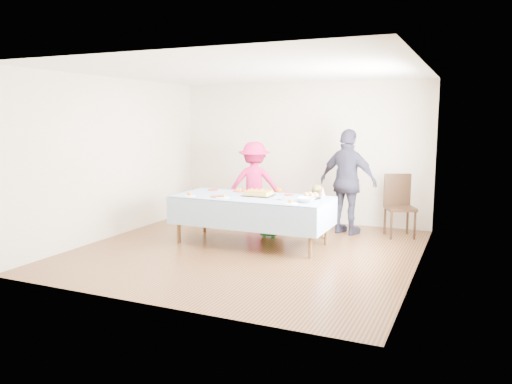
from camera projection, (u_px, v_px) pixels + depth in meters
ground at (247, 250)px, 7.71m from camera, size 5.00×5.00×0.00m
room_walls at (251, 135)px, 7.43m from camera, size 5.04×5.04×2.72m
party_table at (252, 200)px, 7.97m from camera, size 2.50×1.10×0.78m
birthday_cake at (258, 193)px, 8.02m from camera, size 0.46×0.36×0.08m
rolls_tray at (311, 196)px, 7.77m from camera, size 0.31×0.31×0.09m
punch_bowl at (306, 200)px, 7.43m from camera, size 0.28×0.28×0.07m
party_hat at (323, 192)px, 7.94m from camera, size 0.09×0.09×0.15m
fork_pile at (279, 198)px, 7.61m from camera, size 0.24×0.18×0.07m
plate_red_far_a at (213, 190)px, 8.65m from camera, size 0.18×0.18×0.01m
plate_red_far_b at (239, 191)px, 8.48m from camera, size 0.20×0.20×0.01m
plate_red_far_c at (262, 192)px, 8.34m from camera, size 0.19×0.19×0.01m
plate_red_far_d at (289, 195)px, 8.09m from camera, size 0.16×0.16×0.01m
plate_red_near at (216, 197)px, 7.91m from camera, size 0.19×0.19×0.01m
plate_white_left at (189, 196)px, 7.99m from camera, size 0.21×0.21×0.01m
plate_white_mid at (223, 198)px, 7.81m from camera, size 0.21×0.21×0.01m
plate_white_right at (290, 203)px, 7.29m from camera, size 0.22×0.22×0.01m
dining_chair at (399, 202)px, 8.57m from camera, size 0.61×0.61×1.07m
toddler_left at (279, 210)px, 8.89m from camera, size 0.34×0.28×0.80m
toddler_mid at (269, 214)px, 8.47m from camera, size 0.46×0.37×0.81m
toddler_right at (315, 211)px, 8.50m from camera, size 0.51×0.43×0.91m
adult_left at (254, 184)px, 9.42m from camera, size 1.16×0.89×1.58m
adult_right at (348, 182)px, 8.67m from camera, size 1.16×0.72×1.84m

